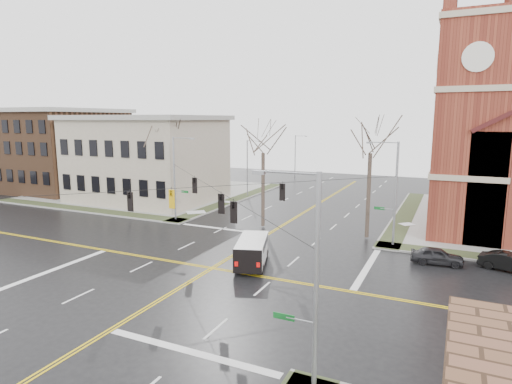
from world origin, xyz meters
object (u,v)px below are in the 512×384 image
at_px(streetlight_north_a, 248,166).
at_px(parked_car_b, 509,262).
at_px(signal_pole_nw, 176,176).
at_px(signal_pole_ne, 394,191).
at_px(tree_nw_far, 162,141).
at_px(tree_ne, 371,148).
at_px(cargo_van, 252,249).
at_px(signal_pole_se, 312,282).
at_px(parked_car_a, 437,256).
at_px(streetlight_north_b, 296,155).
at_px(tree_nw_near, 263,148).

relative_size(streetlight_north_a, parked_car_b, 1.99).
bearing_deg(parked_car_b, signal_pole_nw, 100.23).
relative_size(signal_pole_ne, tree_nw_far, 0.76).
bearing_deg(signal_pole_ne, tree_ne, 146.89).
bearing_deg(cargo_van, parked_car_b, 2.19).
bearing_deg(parked_car_b, signal_pole_se, 171.97).
bearing_deg(parked_car_a, parked_car_b, -89.04).
xyz_separation_m(signal_pole_nw, parked_car_b, (31.37, -2.79, -4.29)).
relative_size(signal_pole_nw, streetlight_north_a, 1.12).
bearing_deg(parked_car_b, streetlight_north_b, 53.32).
distance_m(signal_pole_se, parked_car_a, 20.46).
bearing_deg(cargo_van, tree_ne, 40.66).
relative_size(signal_pole_ne, tree_ne, 0.77).
bearing_deg(streetlight_north_a, cargo_van, -63.36).
bearing_deg(tree_nw_near, signal_pole_ne, -5.92).
relative_size(signal_pole_se, cargo_van, 1.58).
bearing_deg(parked_car_a, signal_pole_nw, 76.89).
height_order(tree_nw_far, tree_nw_near, tree_nw_far).
relative_size(streetlight_north_b, tree_ne, 0.68).
height_order(parked_car_b, tree_nw_near, tree_nw_near).
bearing_deg(streetlight_north_b, streetlight_north_a, -90.00).
bearing_deg(cargo_van, streetlight_north_b, 87.47).
height_order(parked_car_a, tree_nw_near, tree_nw_near).
height_order(parked_car_a, tree_ne, tree_ne).
height_order(signal_pole_nw, streetlight_north_b, signal_pole_nw).
xyz_separation_m(parked_car_b, tree_nw_near, (-21.62, 4.13, 7.49)).
bearing_deg(streetlight_north_a, streetlight_north_b, 90.00).
height_order(signal_pole_nw, tree_ne, tree_ne).
height_order(parked_car_a, tree_nw_far, tree_nw_far).
bearing_deg(streetlight_north_a, tree_nw_near, -59.09).
bearing_deg(cargo_van, signal_pole_nw, 127.09).
bearing_deg(tree_nw_far, streetlight_north_b, 83.16).
relative_size(parked_car_a, parked_car_b, 0.96).
xyz_separation_m(tree_nw_far, tree_ne, (23.69, -0.83, -0.03)).
distance_m(streetlight_north_b, tree_ne, 40.27).
relative_size(cargo_van, parked_car_b, 1.42).
relative_size(signal_pole_se, streetlight_north_a, 1.12).
xyz_separation_m(cargo_van, tree_nw_near, (-3.92, 10.76, 6.95)).
relative_size(tree_nw_near, tree_ne, 0.96).
relative_size(signal_pole_ne, tree_nw_near, 0.80).
relative_size(tree_nw_far, tree_ne, 1.00).
xyz_separation_m(signal_pole_se, cargo_van, (-8.98, 13.58, -3.75)).
relative_size(signal_pole_se, parked_car_a, 2.34).
distance_m(streetlight_north_a, tree_nw_near, 18.05).
xyz_separation_m(signal_pole_nw, tree_nw_far, (-3.43, 2.38, 3.57)).
bearing_deg(signal_pole_nw, tree_ne, 4.38).
xyz_separation_m(signal_pole_ne, tree_nw_near, (-12.90, 1.34, 3.20)).
xyz_separation_m(tree_nw_far, tree_nw_near, (13.17, -1.04, -0.36)).
height_order(cargo_van, tree_nw_near, tree_nw_near).
bearing_deg(signal_pole_nw, streetlight_north_b, 88.95).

